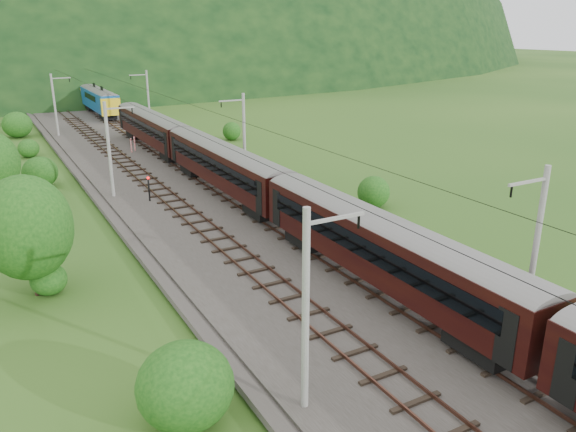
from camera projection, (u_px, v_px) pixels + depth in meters
ground at (426, 367)px, 24.48m from camera, size 600.00×600.00×0.00m
railbed at (308, 278)px, 32.71m from camera, size 14.00×220.00×0.30m
track_left at (272, 284)px, 31.53m from camera, size 2.40×220.00×0.27m
track_right at (343, 267)px, 33.74m from camera, size 2.40×220.00×0.27m
catenary_left at (110, 148)px, 46.69m from camera, size 2.54×192.28×8.00m
catenary_right at (243, 135)px, 52.33m from camera, size 2.54×192.28×8.00m
overhead_wires at (310, 162)px, 30.47m from camera, size 4.83×198.00×0.03m
mountain_main at (7, 61)px, 239.59m from camera, size 504.00×360.00×244.00m
train at (387, 241)px, 29.49m from camera, size 2.85×156.50×4.95m
hazard_post_near at (131, 145)px, 64.36m from camera, size 0.18×0.18×1.64m
hazard_post_far at (135, 144)px, 65.13m from camera, size 0.18×0.18×1.67m
signal at (149, 187)px, 46.29m from camera, size 0.23×0.23×2.09m
vegetation_left at (29, 222)px, 34.42m from camera, size 10.68×143.34×6.83m
vegetation_right at (441, 219)px, 39.93m from camera, size 4.25×91.70×2.37m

